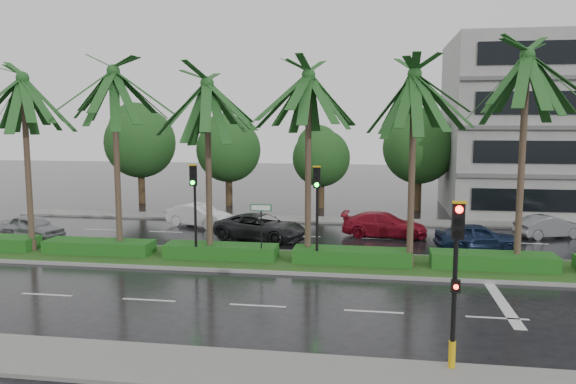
% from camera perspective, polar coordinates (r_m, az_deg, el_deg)
% --- Properties ---
extents(ground, '(120.00, 120.00, 0.00)m').
position_cam_1_polar(ground, '(24.69, -0.65, -7.79)').
color(ground, black).
rests_on(ground, ground).
extents(near_sidewalk, '(40.00, 2.40, 0.12)m').
position_cam_1_polar(near_sidewalk, '(15.28, -7.33, -17.37)').
color(near_sidewalk, slate).
rests_on(near_sidewalk, ground).
extents(far_sidewalk, '(40.00, 2.00, 0.12)m').
position_cam_1_polar(far_sidewalk, '(36.29, 2.50, -2.83)').
color(far_sidewalk, slate).
rests_on(far_sidewalk, ground).
extents(median, '(36.00, 4.00, 0.15)m').
position_cam_1_polar(median, '(25.63, -0.28, -7.05)').
color(median, gray).
rests_on(median, ground).
extents(hedge, '(35.20, 1.40, 0.60)m').
position_cam_1_polar(hedge, '(25.54, -0.28, -6.24)').
color(hedge, '#164D16').
rests_on(hedge, median).
extents(lane_markings, '(34.00, 13.06, 0.01)m').
position_cam_1_polar(lane_markings, '(23.97, 6.42, -8.29)').
color(lane_markings, silver).
rests_on(lane_markings, ground).
extents(palm_row, '(26.30, 4.20, 9.74)m').
position_cam_1_polar(palm_row, '(25.12, -3.14, 10.48)').
color(palm_row, '#433126').
rests_on(palm_row, median).
extents(signal_near, '(0.34, 0.45, 4.36)m').
position_cam_1_polar(signal_near, '(14.79, 16.64, -8.37)').
color(signal_near, black).
rests_on(signal_near, near_sidewalk).
extents(signal_median_left, '(0.34, 0.42, 4.36)m').
position_cam_1_polar(signal_median_left, '(25.34, -9.50, -0.59)').
color(signal_median_left, black).
rests_on(signal_median_left, median).
extents(signal_median_right, '(0.34, 0.42, 4.36)m').
position_cam_1_polar(signal_median_right, '(24.18, 2.96, -0.87)').
color(signal_median_right, black).
rests_on(signal_median_right, median).
extents(street_sign, '(0.95, 0.09, 2.60)m').
position_cam_1_polar(street_sign, '(24.88, -2.75, -2.68)').
color(street_sign, black).
rests_on(street_sign, median).
extents(bg_trees, '(33.38, 5.42, 7.83)m').
position_cam_1_polar(bg_trees, '(41.32, 3.53, 4.92)').
color(bg_trees, '#3E2D1C').
rests_on(bg_trees, ground).
extents(building, '(16.00, 10.00, 12.00)m').
position_cam_1_polar(building, '(43.51, 26.50, 5.95)').
color(building, gray).
rests_on(building, ground).
extents(car_silver, '(2.64, 4.12, 1.31)m').
position_cam_1_polar(car_silver, '(33.68, -24.51, -3.25)').
color(car_silver, gray).
rests_on(car_silver, ground).
extents(car_white, '(2.92, 4.44, 1.38)m').
position_cam_1_polar(car_white, '(34.60, -9.00, -2.35)').
color(car_white, silver).
rests_on(car_white, ground).
extents(car_darkgrey, '(3.78, 5.54, 1.41)m').
position_cam_1_polar(car_darkgrey, '(30.41, -2.75, -3.57)').
color(car_darkgrey, black).
rests_on(car_darkgrey, ground).
extents(car_red, '(2.21, 4.81, 1.36)m').
position_cam_1_polar(car_red, '(31.66, 9.74, -3.28)').
color(car_red, maroon).
rests_on(car_red, ground).
extents(car_blue, '(2.18, 4.24, 1.38)m').
position_cam_1_polar(car_blue, '(29.42, 18.63, -4.34)').
color(car_blue, '#172545').
rests_on(car_blue, ground).
extents(car_grey, '(2.56, 3.96, 1.23)m').
position_cam_1_polar(car_grey, '(34.16, 25.01, -3.20)').
color(car_grey, slate).
rests_on(car_grey, ground).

